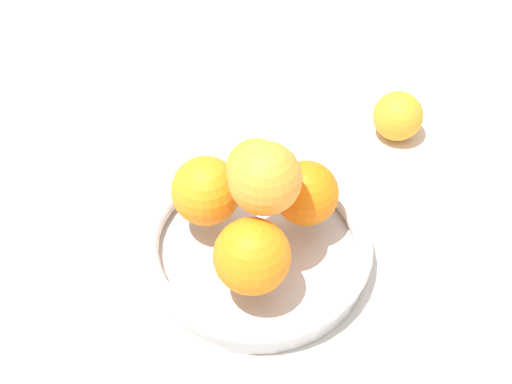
# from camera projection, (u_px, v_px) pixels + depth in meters

# --- Properties ---
(ground_plane) EXTENTS (4.00, 4.00, 0.00)m
(ground_plane) POSITION_uv_depth(u_px,v_px,m) (256.00, 260.00, 0.82)
(ground_plane) COLOR beige
(fruit_bowl) EXTENTS (0.26, 0.26, 0.04)m
(fruit_bowl) POSITION_uv_depth(u_px,v_px,m) (256.00, 248.00, 0.81)
(fruit_bowl) COLOR silver
(fruit_bowl) RESTS_ON ground_plane
(orange_pile) EXTENTS (0.19, 0.17, 0.14)m
(orange_pile) POSITION_uv_depth(u_px,v_px,m) (255.00, 202.00, 0.75)
(orange_pile) COLOR orange
(orange_pile) RESTS_ON fruit_bowl
(stray_orange) EXTENTS (0.07, 0.07, 0.07)m
(stray_orange) POSITION_uv_depth(u_px,v_px,m) (398.00, 116.00, 0.95)
(stray_orange) COLOR orange
(stray_orange) RESTS_ON ground_plane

